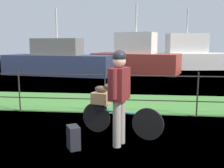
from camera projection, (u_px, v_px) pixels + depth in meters
The scene contains 12 objects.
ground_plane at pixel (92, 141), 4.86m from camera, with size 60.00×60.00×0.00m, color #9E9993.
grass_strip at pixel (111, 102), 7.88m from camera, with size 27.00×2.40×0.03m, color #478438.
harbor_water at pixel (126, 72), 16.31m from camera, with size 30.00×30.00×0.00m, color slate.
iron_fence at pixel (105, 89), 6.54m from camera, with size 18.04×0.04×1.11m.
bicycle_main at pixel (120, 119), 5.09m from camera, with size 1.62×0.56×0.61m.
wooden_crate at pixel (101, 98), 5.19m from camera, with size 0.33×0.30×0.22m, color #A87F51.
terrier_dog at pixel (102, 89), 5.15m from camera, with size 0.32×0.22×0.18m.
cyclist_person at pixel (119, 89), 4.50m from camera, with size 0.37×0.52×1.68m.
backpack_on_paving at pixel (73, 137), 4.47m from camera, with size 0.28×0.18×0.40m, color black.
moored_boat_near at pixel (58, 61), 14.56m from camera, with size 6.26×2.62×3.62m.
moored_boat_mid at pixel (186, 56), 17.87m from camera, with size 6.06×2.93×4.00m.
moored_boat_far at pixel (136, 58), 15.41m from camera, with size 5.38×3.37×3.97m.
Camera 1 is at (0.87, -4.56, 1.81)m, focal length 42.00 mm.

